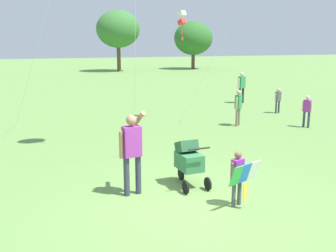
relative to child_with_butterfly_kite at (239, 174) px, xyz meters
name	(u,v)px	position (x,y,z in m)	size (l,w,h in m)	color
ground_plane	(195,206)	(-0.77, 0.24, -0.65)	(120.00, 120.00, 0.00)	#668E47
child_with_butterfly_kite	(239,174)	(0.00, 0.00, 0.00)	(0.75, 0.49, 1.09)	#4C4C51
person_adult_flyer	(132,147)	(-1.80, 1.17, 0.36)	(0.55, 0.57, 1.75)	#33384C
stroller	(189,159)	(-0.52, 1.31, -0.04)	(0.58, 1.10, 1.03)	black
kite_orange_delta	(182,19)	(1.70, 8.24, 3.21)	(1.17, 2.58, 4.17)	white
person_red_shirt	(238,105)	(3.29, 6.53, 0.13)	(0.34, 0.32, 1.33)	#7F705B
person_sitting_far	(242,85)	(5.86, 11.25, 0.26)	(0.47, 0.31, 1.53)	#232328
person_couple_left	(307,109)	(5.53, 5.56, 0.04)	(0.26, 0.33, 1.16)	#33384C
person_back_turned	(278,98)	(6.08, 8.33, -0.01)	(0.34, 0.20, 1.08)	#33384C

